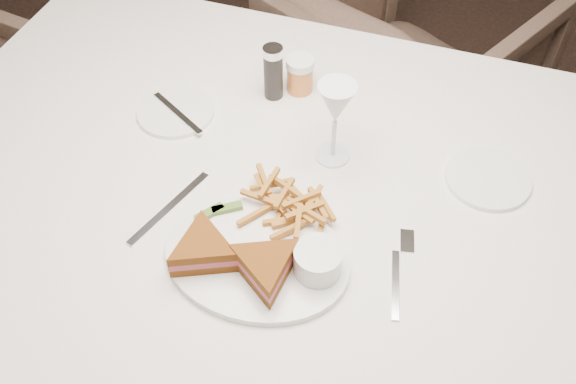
{
  "coord_description": "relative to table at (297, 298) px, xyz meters",
  "views": [
    {
      "loc": [
        0.09,
        -0.39,
        1.65
      ],
      "look_at": [
        -0.2,
        0.29,
        0.8
      ],
      "focal_mm": 40.0,
      "sensor_mm": 36.0,
      "label": 1
    }
  ],
  "objects": [
    {
      "name": "chair_far",
      "position": [
        -0.01,
        0.95,
        -0.02
      ],
      "size": [
        0.89,
        0.87,
        0.72
      ],
      "primitive_type": "imported",
      "rotation": [
        0.0,
        0.0,
        2.75
      ],
      "color": "#503C31",
      "rests_on": "ground"
    },
    {
      "name": "table_setting",
      "position": [
        -0.01,
        -0.06,
        0.41
      ],
      "size": [
        0.8,
        0.61,
        0.18
      ],
      "color": "white",
      "rests_on": "table"
    },
    {
      "name": "table",
      "position": [
        0.0,
        0.0,
        0.0
      ],
      "size": [
        1.66,
        1.17,
        0.75
      ],
      "primitive_type": "cube",
      "rotation": [
        0.0,
        0.0,
        0.08
      ],
      "color": "silver",
      "rests_on": "ground"
    }
  ]
}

